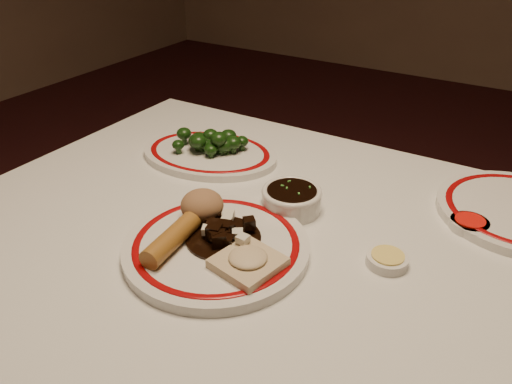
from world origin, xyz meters
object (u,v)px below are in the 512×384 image
object	(u,v)px
fried_wonton	(248,261)
soy_bowl	(291,200)
broccoli_plate	(210,153)
broccoli_pile	(211,141)
spring_roll	(172,239)
main_plate	(216,247)
rice_mound	(202,205)
dining_table	(278,290)
stirfry_heap	(223,233)

from	to	relation	value
fried_wonton	soy_bowl	size ratio (longest dim) A/B	0.99
broccoli_plate	broccoli_pile	world-z (taller)	broccoli_pile
fried_wonton	soy_bowl	bearing A→B (deg)	99.09
spring_roll	broccoli_plate	bearing A→B (deg)	110.99
main_plate	broccoli_pile	xyz separation A→B (m)	(-0.20, 0.27, 0.03)
fried_wonton	soy_bowl	xyz separation A→B (m)	(-0.03, 0.20, -0.01)
rice_mound	soy_bowl	xyz separation A→B (m)	(0.10, 0.13, -0.02)
fried_wonton	broccoli_pile	world-z (taller)	broccoli_pile
dining_table	spring_roll	world-z (taller)	spring_roll
dining_table	stirfry_heap	size ratio (longest dim) A/B	10.01
dining_table	spring_roll	xyz separation A→B (m)	(-0.13, -0.11, 0.13)
main_plate	stirfry_heap	bearing A→B (deg)	78.97
spring_roll	stirfry_heap	bearing A→B (deg)	43.26
stirfry_heap	soy_bowl	xyz separation A→B (m)	(0.04, 0.16, -0.01)
main_plate	fried_wonton	distance (m)	0.08
fried_wonton	stirfry_heap	size ratio (longest dim) A/B	0.87
dining_table	soy_bowl	world-z (taller)	soy_bowl
rice_mound	broccoli_pile	distance (m)	0.27
fried_wonton	broccoli_plate	size ratio (longest dim) A/B	0.31
stirfry_heap	soy_bowl	size ratio (longest dim) A/B	1.14
rice_mound	fried_wonton	xyz separation A→B (m)	(0.13, -0.07, -0.02)
spring_roll	broccoli_pile	size ratio (longest dim) A/B	0.77
rice_mound	broccoli_pile	world-z (taller)	rice_mound
broccoli_plate	dining_table	bearing A→B (deg)	-35.73
spring_roll	broccoli_plate	size ratio (longest dim) A/B	0.36
rice_mound	broccoli_pile	xyz separation A→B (m)	(-0.15, 0.22, -0.01)
stirfry_heap	dining_table	bearing A→B (deg)	32.39
stirfry_heap	spring_roll	bearing A→B (deg)	-131.10
fried_wonton	broccoli_plate	xyz separation A→B (m)	(-0.28, 0.29, -0.02)
rice_mound	fried_wonton	distance (m)	0.15
spring_roll	broccoli_pile	xyz separation A→B (m)	(-0.15, 0.32, 0.00)
dining_table	fried_wonton	size ratio (longest dim) A/B	11.52
rice_mound	broccoli_plate	world-z (taller)	rice_mound
spring_roll	fried_wonton	size ratio (longest dim) A/B	1.15
main_plate	broccoli_plate	xyz separation A→B (m)	(-0.21, 0.27, -0.00)
fried_wonton	broccoli_plate	world-z (taller)	fried_wonton
main_plate	spring_roll	xyz separation A→B (m)	(-0.05, -0.05, 0.02)
fried_wonton	broccoli_plate	bearing A→B (deg)	133.93
soy_bowl	stirfry_heap	bearing A→B (deg)	-104.38
soy_bowl	broccoli_plate	bearing A→B (deg)	158.76
fried_wonton	rice_mound	bearing A→B (deg)	152.59
fried_wonton	stirfry_heap	distance (m)	0.08
dining_table	broccoli_pile	size ratio (longest dim) A/B	7.73
main_plate	rice_mound	distance (m)	0.08
spring_roll	rice_mound	bearing A→B (deg)	90.04
broccoli_plate	spring_roll	bearing A→B (deg)	-63.38
dining_table	broccoli_pile	distance (m)	0.37
rice_mound	soy_bowl	distance (m)	0.16
dining_table	broccoli_pile	bearing A→B (deg)	143.76
soy_bowl	main_plate	bearing A→B (deg)	-104.09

